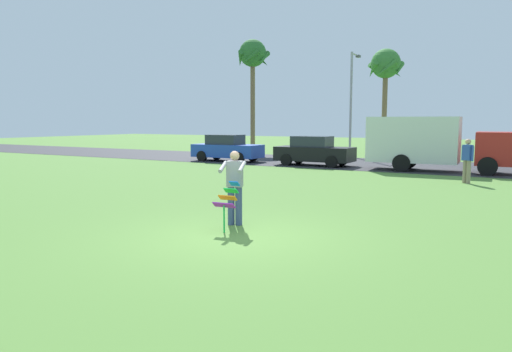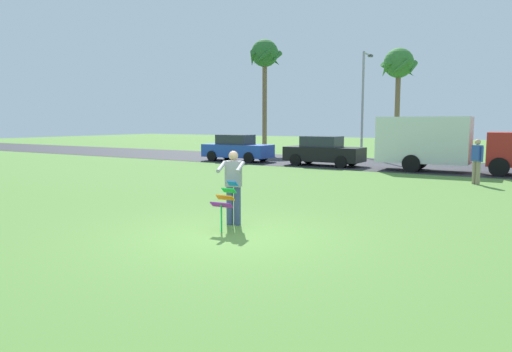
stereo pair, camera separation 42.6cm
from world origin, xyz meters
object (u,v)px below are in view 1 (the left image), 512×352
Objects in this scene: palm_tree_right_near at (386,68)px; person_kite_flyer at (235,185)px; parked_truck_red_cab at (431,142)px; streetlight_pole at (352,97)px; kite_held at (228,199)px; parked_car_blue at (227,148)px; parked_car_black at (314,151)px; palm_tree_left_near at (253,58)px; person_walker_near at (467,159)px.

person_kite_flyer is at bearing -82.78° from palm_tree_right_near.
parked_truck_red_cab is 0.97× the size of streetlight_pole.
palm_tree_right_near is (-3.46, 26.37, 5.51)m from kite_held.
parked_car_blue is 5.63m from parked_car_black.
person_kite_flyer is 0.23× the size of palm_tree_right_near.
parked_truck_red_cab is 18.10m from palm_tree_left_near.
palm_tree_right_near is (9.71, 2.29, -1.03)m from palm_tree_left_near.
person_kite_flyer is at bearing -74.19° from parked_car_black.
palm_tree_left_near is 1.24× the size of streetlight_pole.
kite_held is at bearing -96.07° from parked_truck_red_cab.
parked_car_blue is 14.29m from person_walker_near.
kite_held is at bearing -57.04° from parked_car_blue.
palm_tree_left_near is (-8.77, 8.59, 6.48)m from parked_car_black.
person_walker_near is (13.72, -4.02, 0.16)m from parked_car_blue.
person_kite_flyer is 1.00× the size of person_walker_near.
kite_held is 28.22m from palm_tree_left_near.
person_walker_near is (8.47, -11.44, -3.06)m from streetlight_pole.
palm_tree_right_near is at bearing 58.86° from parked_car_blue.
parked_car_blue is 1.01× the size of parked_car_black.
parked_car_blue is 0.49× the size of palm_tree_left_near.
streetlight_pole is at bearing 130.96° from parked_truck_red_cab.
parked_car_blue is at bearing -179.99° from parked_car_black.
person_walker_near is at bearing -36.82° from palm_tree_left_near.
parked_truck_red_cab is at bearing 82.94° from person_kite_flyer.
kite_held is 0.16× the size of parked_truck_red_cab.
palm_tree_left_near reaches higher than parked_car_black.
palm_tree_right_near is 17.36m from person_walker_near.
person_walker_near is at bearing -63.25° from parked_truck_red_cab.
person_walker_near reaches higher than kite_held.
kite_held is at bearing -74.11° from parked_car_black.
parked_car_blue is at bearing -121.14° from palm_tree_right_near.
parked_truck_red_cab is at bearing 83.93° from kite_held.
parked_truck_red_cab is 0.78× the size of palm_tree_left_near.
palm_tree_right_near is at bearing 68.96° from streetlight_pole.
palm_tree_left_near is at bearing 172.04° from streetlight_pole.
parked_car_blue and parked_car_black have the same top height.
parked_car_blue is 0.62× the size of parked_truck_red_cab.
parked_car_black is 13.88m from palm_tree_left_near.
palm_tree_left_near reaches higher than person_walker_near.
palm_tree_left_near is at bearing 143.18° from person_walker_near.
palm_tree_right_near is (0.95, 10.89, 5.45)m from parked_car_black.
palm_tree_right_near reaches higher than parked_car_blue.
parked_car_blue is at bearing -69.97° from palm_tree_left_near.
kite_held is 23.64m from streetlight_pole.
person_kite_flyer reaches higher than kite_held.
palm_tree_left_near is at bearing 149.90° from parked_truck_red_cab.
palm_tree_right_near reaches higher than streetlight_pole.
streetlight_pole reaches higher than parked_car_blue.
person_walker_near is at bearing 72.23° from kite_held.
kite_held is at bearing -61.32° from palm_tree_left_near.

